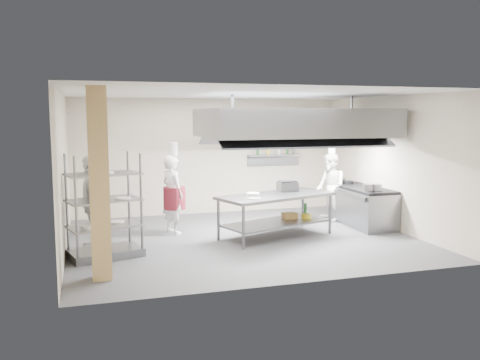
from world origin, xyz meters
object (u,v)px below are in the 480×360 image
object	(u,v)px
chef_head	(172,194)
chef_plating	(92,202)
island	(276,216)
pass_rack	(104,206)
chef_line	(331,187)
griddle	(287,186)
cooking_range	(361,207)
stockpot	(368,188)

from	to	relation	value
chef_head	chef_plating	size ratio (longest dim) A/B	0.93
island	pass_rack	xyz separation A→B (m)	(-3.52, -0.57, 0.49)
pass_rack	chef_plating	xyz separation A→B (m)	(-0.20, 0.65, -0.03)
island	pass_rack	size ratio (longest dim) A/B	1.32
chef_line	griddle	world-z (taller)	chef_line
cooking_range	stockpot	world-z (taller)	stockpot
chef_head	griddle	bearing A→B (deg)	-127.97
island	pass_rack	world-z (taller)	pass_rack
pass_rack	cooking_range	bearing A→B (deg)	-4.93
chef_line	chef_head	bearing A→B (deg)	-84.13
cooking_range	chef_plating	world-z (taller)	chef_plating
pass_rack	stockpot	bearing A→B (deg)	-11.06
chef_head	cooking_range	bearing A→B (deg)	-120.30
chef_head	chef_line	world-z (taller)	chef_head
chef_plating	chef_line	bearing A→B (deg)	107.41
pass_rack	griddle	world-z (taller)	pass_rack
chef_plating	griddle	size ratio (longest dim) A/B	4.47
griddle	chef_plating	bearing A→B (deg)	-175.56
pass_rack	chef_plating	bearing A→B (deg)	91.47
island	stockpot	distance (m)	2.20
chef_head	chef_line	size ratio (longest dim) A/B	1.03
chef_plating	stockpot	bearing A→B (deg)	94.32
cooking_range	chef_plating	size ratio (longest dim) A/B	1.09
pass_rack	cooking_range	xyz separation A→B (m)	(5.88, 1.12, -0.52)
island	chef_head	size ratio (longest dim) A/B	1.45
cooking_range	chef_head	distance (m)	4.44
pass_rack	chef_head	bearing A→B (deg)	30.01
chef_line	stockpot	xyz separation A→B (m)	(0.26, -1.30, 0.15)
griddle	cooking_range	bearing A→B (deg)	4.80
pass_rack	chef_plating	size ratio (longest dim) A/B	1.03
cooking_range	stockpot	distance (m)	0.89
chef_line	stockpot	distance (m)	1.34
chef_plating	pass_rack	bearing A→B (deg)	23.31
pass_rack	chef_head	distance (m)	2.13
cooking_range	chef_head	world-z (taller)	chef_head
pass_rack	cooking_range	distance (m)	6.01
island	stockpot	bearing A→B (deg)	-21.33
chef_line	stockpot	world-z (taller)	chef_line
pass_rack	chef_line	size ratio (longest dim) A/B	1.13
pass_rack	griddle	size ratio (longest dim) A/B	4.60
chef_line	griddle	xyz separation A→B (m)	(-1.46, -0.80, 0.18)
pass_rack	chef_head	world-z (taller)	pass_rack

